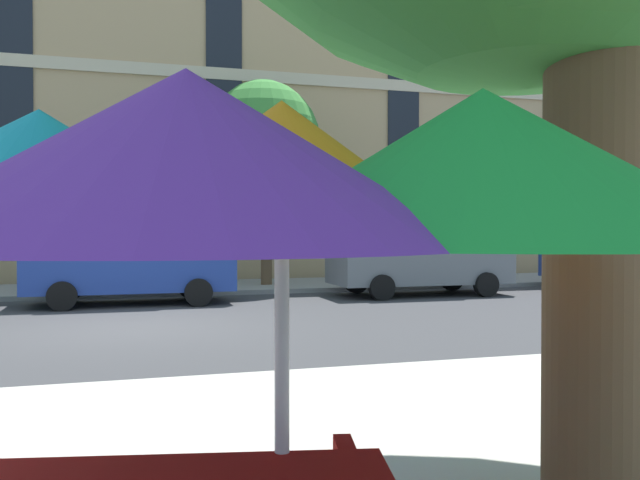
% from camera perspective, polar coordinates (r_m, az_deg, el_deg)
% --- Properties ---
extents(ground_plane, '(120.00, 120.00, 0.00)m').
position_cam_1_polar(ground_plane, '(11.73, -16.11, -7.23)').
color(ground_plane, '#38383A').
extents(sidewalk_far, '(56.00, 3.60, 0.12)m').
position_cam_1_polar(sidewalk_far, '(18.48, -16.32, -4.04)').
color(sidewalk_far, gray).
rests_on(sidewalk_far, ground).
extents(apartment_building, '(47.74, 12.08, 12.80)m').
position_cam_1_polar(apartment_building, '(27.02, -16.49, 11.04)').
color(apartment_building, tan).
rests_on(apartment_building, ground).
extents(sedan_blue, '(4.40, 1.98, 1.78)m').
position_cam_1_polar(sedan_blue, '(15.33, -15.95, -1.73)').
color(sedan_blue, navy).
rests_on(sedan_blue, ground).
extents(sedan_gray, '(4.40, 1.98, 1.78)m').
position_cam_1_polar(sedan_gray, '(16.90, 8.29, -1.45)').
color(sedan_gray, slate).
rests_on(sedan_gray, ground).
extents(pickup_blue, '(5.10, 2.12, 2.20)m').
position_cam_1_polar(pickup_blue, '(20.48, 24.92, -0.89)').
color(pickup_blue, navy).
rests_on(pickup_blue, ground).
extents(street_tree_middle, '(3.12, 3.15, 5.74)m').
position_cam_1_polar(street_tree_middle, '(18.77, -4.92, 8.63)').
color(street_tree_middle, brown).
rests_on(street_tree_middle, ground).
extents(patio_umbrella, '(3.38, 3.14, 2.18)m').
position_cam_1_polar(patio_umbrella, '(2.69, -3.27, 5.17)').
color(patio_umbrella, silver).
rests_on(patio_umbrella, ground).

